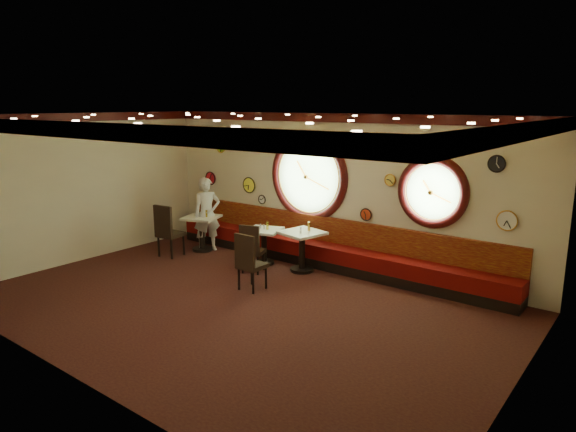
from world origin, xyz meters
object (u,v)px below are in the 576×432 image
object	(u,v)px
condiment_b_salt	(261,226)
condiment_a_pepper	(203,215)
chair_c	(249,258)
table_b	(264,242)
table_c	(302,246)
condiment_c_pepper	(301,229)
condiment_c_bottle	(309,226)
waiter	(207,214)
chair_b	(251,246)
condiment_c_salt	(301,228)
condiment_b_bottle	(267,225)
condiment_a_salt	(200,214)
chair_a	(167,227)
condiment_a_bottle	(207,213)
table_a	(202,229)
condiment_b_pepper	(264,227)

from	to	relation	value
condiment_b_salt	condiment_a_pepper	xyz separation A→B (m)	(-1.66, -0.11, 0.06)
chair_c	condiment_b_salt	world-z (taller)	chair_c
table_b	chair_c	bearing A→B (deg)	-59.77
table_c	condiment_c_pepper	xyz separation A→B (m)	(-0.01, -0.04, 0.37)
condiment_c_bottle	waiter	size ratio (longest dim) A/B	0.11
chair_b	condiment_c_salt	size ratio (longest dim) A/B	7.22
condiment_b_bottle	condiment_a_salt	bearing A→B (deg)	-176.40
condiment_b_bottle	waiter	world-z (taller)	waiter
table_b	chair_a	world-z (taller)	chair_a
condiment_c_pepper	condiment_a_bottle	bearing A→B (deg)	-177.61
waiter	condiment_b_bottle	bearing A→B (deg)	-59.47
condiment_c_bottle	waiter	bearing A→B (deg)	-175.39
condiment_a_salt	condiment_b_bottle	xyz separation A→B (m)	(1.94, 0.12, -0.02)
table_a	table_c	world-z (taller)	table_c
condiment_a_bottle	chair_b	bearing A→B (deg)	-16.97
condiment_b_salt	waiter	size ratio (longest dim) A/B	0.06
condiment_b_salt	condiment_a_pepper	bearing A→B (deg)	-176.14
condiment_a_salt	condiment_b_bottle	bearing A→B (deg)	3.60
condiment_b_pepper	condiment_a_bottle	world-z (taller)	condiment_a_bottle
condiment_b_pepper	condiment_c_bottle	bearing A→B (deg)	13.28
condiment_c_salt	waiter	world-z (taller)	waiter
table_c	condiment_a_salt	distance (m)	2.85
waiter	condiment_b_pepper	bearing A→B (deg)	-60.67
condiment_a_pepper	condiment_c_pepper	bearing A→B (deg)	3.17
condiment_c_salt	condiment_c_bottle	distance (m)	0.18
table_c	waiter	world-z (taller)	waiter
chair_a	condiment_a_bottle	world-z (taller)	chair_a
condiment_b_salt	condiment_b_bottle	distance (m)	0.17
table_c	table_a	bearing A→B (deg)	-176.14
condiment_b_pepper	condiment_c_pepper	bearing A→B (deg)	2.91
chair_b	chair_c	bearing A→B (deg)	-70.03
chair_c	condiment_c_pepper	bearing A→B (deg)	86.21
waiter	table_b	bearing A→B (deg)	-60.59
chair_b	waiter	xyz separation A→B (m)	(-1.94, 0.65, 0.28)
table_b	table_c	size ratio (longest dim) A/B	0.95
chair_b	condiment_a_salt	world-z (taller)	chair_b
condiment_c_salt	condiment_c_bottle	xyz separation A→B (m)	(0.16, 0.07, 0.05)
condiment_c_bottle	table_b	bearing A→B (deg)	-166.91
chair_b	condiment_c_bottle	size ratio (longest dim) A/B	3.46
condiment_a_salt	condiment_b_pepper	size ratio (longest dim) A/B	0.91
table_b	chair_c	world-z (taller)	chair_c
chair_c	condiment_b_salt	size ratio (longest dim) A/B	6.68
table_b	table_a	bearing A→B (deg)	-176.82
chair_c	condiment_a_salt	size ratio (longest dim) A/B	7.17
condiment_c_pepper	condiment_c_salt	bearing A→B (deg)	126.24
condiment_a_salt	waiter	bearing A→B (deg)	36.96
chair_b	condiment_b_pepper	bearing A→B (deg)	88.24
condiment_b_salt	table_a	bearing A→B (deg)	-176.38
table_a	waiter	world-z (taller)	waiter
condiment_b_bottle	condiment_a_pepper	bearing A→B (deg)	-175.64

